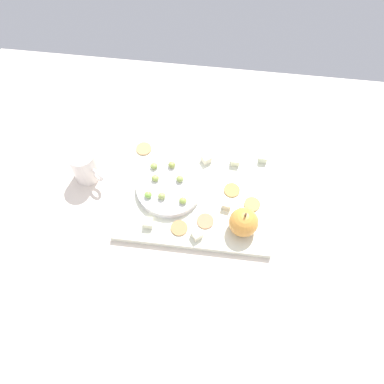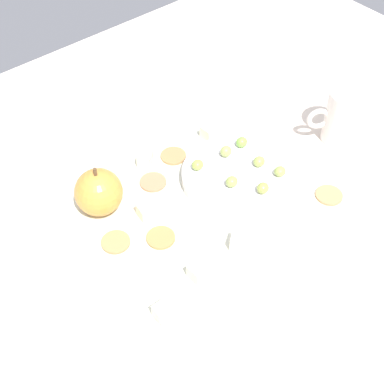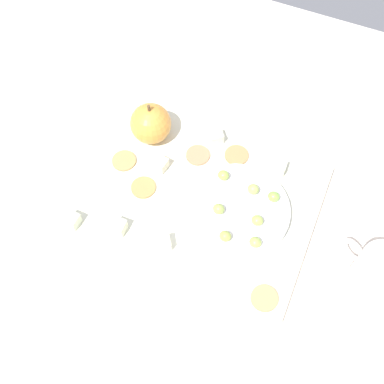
{
  "view_description": "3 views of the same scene",
  "coord_description": "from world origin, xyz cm",
  "px_view_note": "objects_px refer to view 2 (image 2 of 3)",
  "views": [
    {
      "loc": [
        9.3,
        -46.67,
        98.28
      ],
      "look_at": [
        3.51,
        1.35,
        9.92
      ],
      "focal_mm": 38.27,
      "sensor_mm": 36.0,
      "label": 1
    },
    {
      "loc": [
        42.4,
        46.31,
        70.14
      ],
      "look_at": [
        5.51,
        2.28,
        8.99
      ],
      "focal_mm": 53.27,
      "sensor_mm": 36.0,
      "label": 2
    },
    {
      "loc": [
        -10.03,
        39.04,
        78.22
      ],
      "look_at": [
        4.75,
        4.42,
        10.9
      ],
      "focal_mm": 46.39,
      "sensor_mm": 36.0,
      "label": 3
    }
  ],
  "objects_px": {
    "cheese_cube_1": "(145,159)",
    "cheese_cube_3": "(163,312)",
    "cheese_cube_5": "(147,212)",
    "cracker_4": "(329,195)",
    "cracker_2": "(173,156)",
    "grape_1": "(242,142)",
    "platter": "(198,205)",
    "cheese_cube_4": "(198,272)",
    "cup": "(345,117)",
    "cheese_cube_0": "(209,132)",
    "cracker_3": "(153,182)",
    "cracker_1": "(116,242)",
    "cheese_cube_2": "(239,242)",
    "grape_3": "(280,171)",
    "grape_0": "(259,162)",
    "grape_6": "(226,151)",
    "apple_whole": "(99,192)",
    "grape_4": "(197,165)",
    "serving_dish": "(236,177)",
    "cracker_0": "(161,238)",
    "grape_2": "(263,188)"
  },
  "relations": [
    {
      "from": "serving_dish",
      "to": "grape_1",
      "type": "height_order",
      "value": "grape_1"
    },
    {
      "from": "cheese_cube_2",
      "to": "cheese_cube_5",
      "type": "bearing_deg",
      "value": -62.78
    },
    {
      "from": "cheese_cube_1",
      "to": "cheese_cube_4",
      "type": "distance_m",
      "value": 0.23
    },
    {
      "from": "cracker_3",
      "to": "cracker_4",
      "type": "bearing_deg",
      "value": 134.11
    },
    {
      "from": "cracker_3",
      "to": "cracker_4",
      "type": "xyz_separation_m",
      "value": [
        -0.19,
        0.19,
        0.0
      ]
    },
    {
      "from": "platter",
      "to": "cracker_0",
      "type": "distance_m",
      "value": 0.09
    },
    {
      "from": "cheese_cube_0",
      "to": "cracker_3",
      "type": "xyz_separation_m",
      "value": [
        0.14,
        0.03,
        -0.01
      ]
    },
    {
      "from": "platter",
      "to": "grape_3",
      "type": "relative_size",
      "value": 20.43
    },
    {
      "from": "serving_dish",
      "to": "grape_2",
      "type": "height_order",
      "value": "grape_2"
    },
    {
      "from": "cheese_cube_3",
      "to": "grape_4",
      "type": "relative_size",
      "value": 1.16
    },
    {
      "from": "serving_dish",
      "to": "cheese_cube_4",
      "type": "relative_size",
      "value": 7.64
    },
    {
      "from": "cheese_cube_0",
      "to": "cracker_2",
      "type": "bearing_deg",
      "value": -0.36
    },
    {
      "from": "platter",
      "to": "grape_1",
      "type": "xyz_separation_m",
      "value": [
        -0.12,
        -0.03,
        0.04
      ]
    },
    {
      "from": "apple_whole",
      "to": "cheese_cube_0",
      "type": "bearing_deg",
      "value": -175.46
    },
    {
      "from": "cheese_cube_1",
      "to": "cracker_0",
      "type": "distance_m",
      "value": 0.16
    },
    {
      "from": "cheese_cube_4",
      "to": "cup",
      "type": "relative_size",
      "value": 0.22
    },
    {
      "from": "grape_4",
      "to": "cup",
      "type": "xyz_separation_m",
      "value": [
        -0.26,
        0.07,
        0.0
      ]
    },
    {
      "from": "serving_dish",
      "to": "cracker_2",
      "type": "xyz_separation_m",
      "value": [
        0.04,
        -0.11,
        -0.01
      ]
    },
    {
      "from": "cheese_cube_5",
      "to": "grape_0",
      "type": "height_order",
      "value": "grape_0"
    },
    {
      "from": "platter",
      "to": "cheese_cube_5",
      "type": "bearing_deg",
      "value": -16.72
    },
    {
      "from": "cheese_cube_1",
      "to": "cracker_4",
      "type": "relative_size",
      "value": 0.53
    },
    {
      "from": "grape_3",
      "to": "cracker_2",
      "type": "bearing_deg",
      "value": -60.74
    },
    {
      "from": "serving_dish",
      "to": "grape_1",
      "type": "xyz_separation_m",
      "value": [
        -0.05,
        -0.04,
        0.02
      ]
    },
    {
      "from": "cheese_cube_1",
      "to": "cracker_2",
      "type": "bearing_deg",
      "value": 160.31
    },
    {
      "from": "cracker_1",
      "to": "cracker_4",
      "type": "relative_size",
      "value": 1.0
    },
    {
      "from": "cracker_3",
      "to": "grape_1",
      "type": "height_order",
      "value": "grape_1"
    },
    {
      "from": "cracker_3",
      "to": "cracker_1",
      "type": "bearing_deg",
      "value": 28.25
    },
    {
      "from": "cheese_cube_1",
      "to": "cheese_cube_3",
      "type": "height_order",
      "value": "same"
    },
    {
      "from": "cheese_cube_2",
      "to": "grape_4",
      "type": "relative_size",
      "value": 1.16
    },
    {
      "from": "cracker_3",
      "to": "grape_3",
      "type": "distance_m",
      "value": 0.2
    },
    {
      "from": "cheese_cube_4",
      "to": "cracker_0",
      "type": "height_order",
      "value": "cheese_cube_4"
    },
    {
      "from": "grape_3",
      "to": "cracker_3",
      "type": "bearing_deg",
      "value": -40.77
    },
    {
      "from": "cheese_cube_3",
      "to": "cracker_4",
      "type": "distance_m",
      "value": 0.32
    },
    {
      "from": "cheese_cube_2",
      "to": "cup",
      "type": "xyz_separation_m",
      "value": [
        -0.31,
        -0.07,
        0.02
      ]
    },
    {
      "from": "cheese_cube_5",
      "to": "cracker_4",
      "type": "bearing_deg",
      "value": 148.8
    },
    {
      "from": "cheese_cube_2",
      "to": "grape_3",
      "type": "xyz_separation_m",
      "value": [
        -0.13,
        -0.05,
        0.02
      ]
    },
    {
      "from": "cheese_cube_2",
      "to": "cheese_cube_3",
      "type": "xyz_separation_m",
      "value": [
        0.15,
        0.02,
        0.0
      ]
    },
    {
      "from": "cracker_2",
      "to": "cracker_0",
      "type": "bearing_deg",
      "value": 45.24
    },
    {
      "from": "grape_1",
      "to": "grape_4",
      "type": "xyz_separation_m",
      "value": [
        0.09,
        -0.01,
        -0.0
      ]
    },
    {
      "from": "cheese_cube_2",
      "to": "grape_1",
      "type": "relative_size",
      "value": 1.16
    },
    {
      "from": "cracker_2",
      "to": "grape_1",
      "type": "height_order",
      "value": "grape_1"
    },
    {
      "from": "apple_whole",
      "to": "grape_1",
      "type": "bearing_deg",
      "value": 168.3
    },
    {
      "from": "cheese_cube_2",
      "to": "grape_3",
      "type": "bearing_deg",
      "value": -159.11
    },
    {
      "from": "cracker_1",
      "to": "grape_1",
      "type": "height_order",
      "value": "grape_1"
    },
    {
      "from": "cracker_2",
      "to": "platter",
      "type": "bearing_deg",
      "value": 72.13
    },
    {
      "from": "cheese_cube_2",
      "to": "grape_4",
      "type": "bearing_deg",
      "value": -107.3
    },
    {
      "from": "cracker_0",
      "to": "grape_1",
      "type": "distance_m",
      "value": 0.21
    },
    {
      "from": "cracker_2",
      "to": "grape_0",
      "type": "height_order",
      "value": "grape_0"
    },
    {
      "from": "grape_0",
      "to": "grape_6",
      "type": "xyz_separation_m",
      "value": [
        0.02,
        -0.05,
        0.0
      ]
    },
    {
      "from": "cheese_cube_0",
      "to": "cheese_cube_2",
      "type": "distance_m",
      "value": 0.24
    }
  ]
}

